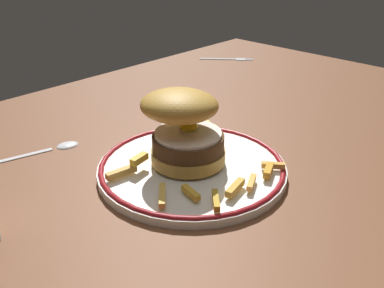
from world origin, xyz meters
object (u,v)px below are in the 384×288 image
Objects in this scene: dinner_plate at (192,167)px; burger at (184,126)px; fork at (228,59)px; spoon at (58,146)px.

burger reaches higher than dinner_plate.
burger is at bearing 92.53° from dinner_plate.
burger reaches higher than fork.
fork is at bearing 34.36° from dinner_plate.
fork is 61.32cm from spoon.
fork is (50.63, 34.61, -0.66)cm from dinner_plate.
burger is 1.28× the size of fork.
burger reaches higher than spoon.
spoon is at bearing -167.20° from fork.
spoon is (-9.10, 19.50, -6.62)cm from burger.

